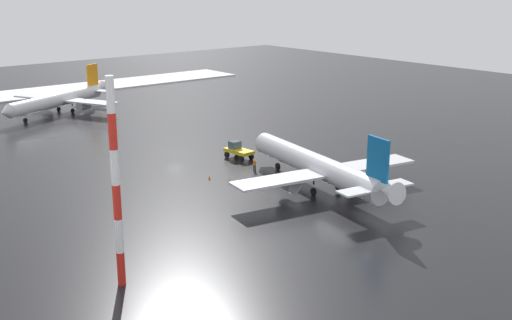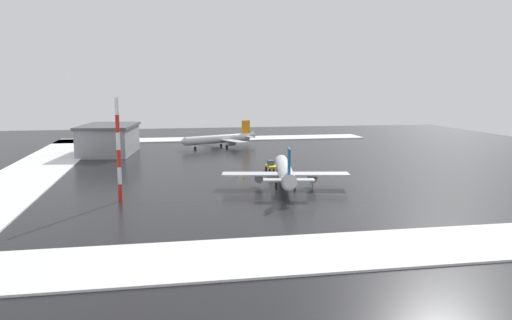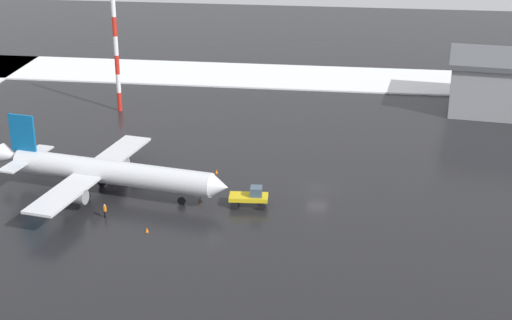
% 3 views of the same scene
% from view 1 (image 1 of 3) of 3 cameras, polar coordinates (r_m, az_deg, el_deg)
% --- Properties ---
extents(ground_plane, '(240.00, 240.00, 0.00)m').
position_cam_1_polar(ground_plane, '(98.61, -7.19, 0.47)').
color(ground_plane, black).
extents(snow_bank_left, '(14.00, 116.00, 0.28)m').
position_cam_1_polar(snow_bank_left, '(158.16, -20.42, 5.46)').
color(snow_bank_left, white).
rests_on(snow_bank_left, ground_plane).
extents(airplane_parked_starboard, '(30.81, 25.74, 9.18)m').
position_cam_1_polar(airplane_parked_starboard, '(81.48, 5.55, -0.54)').
color(airplane_parked_starboard, silver).
rests_on(airplane_parked_starboard, ground_plane).
extents(airplane_foreground_jet, '(23.10, 27.17, 8.60)m').
position_cam_1_polar(airplane_foreground_jet, '(133.17, -17.14, 5.15)').
color(airplane_foreground_jet, silver).
rests_on(airplane_foreground_jet, ground_plane).
extents(pushback_tug, '(4.74, 2.58, 2.50)m').
position_cam_1_polar(pushback_tug, '(95.65, -1.63, 0.91)').
color(pushback_tug, gold).
rests_on(pushback_tug, ground_plane).
extents(ground_crew_by_nose_gear, '(0.36, 0.36, 1.71)m').
position_cam_1_polar(ground_crew_by_nose_gear, '(89.41, -0.13, -0.36)').
color(ground_crew_by_nose_gear, black).
rests_on(ground_crew_by_nose_gear, ground_plane).
extents(ground_crew_near_tug, '(0.36, 0.36, 1.71)m').
position_cam_1_polar(ground_crew_near_tug, '(87.65, 7.69, -0.84)').
color(ground_crew_near_tug, black).
rests_on(ground_crew_near_tug, ground_plane).
extents(antenna_mast, '(0.70, 0.70, 18.42)m').
position_cam_1_polar(antenna_mast, '(55.11, -12.35, -2.17)').
color(antenna_mast, red).
rests_on(antenna_mast, ground_plane).
extents(traffic_cone_near_nose, '(0.36, 0.36, 0.55)m').
position_cam_1_polar(traffic_cone_near_nose, '(84.59, -2.41, -1.82)').
color(traffic_cone_near_nose, orange).
rests_on(traffic_cone_near_nose, ground_plane).
extents(traffic_cone_mid_line, '(0.36, 0.36, 0.55)m').
position_cam_1_polar(traffic_cone_mid_line, '(93.64, 6.34, -0.15)').
color(traffic_cone_mid_line, orange).
rests_on(traffic_cone_mid_line, ground_plane).
extents(traffic_cone_wingtip_side, '(0.36, 0.36, 0.55)m').
position_cam_1_polar(traffic_cone_wingtip_side, '(86.04, -4.16, -1.54)').
color(traffic_cone_wingtip_side, orange).
rests_on(traffic_cone_wingtip_side, ground_plane).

